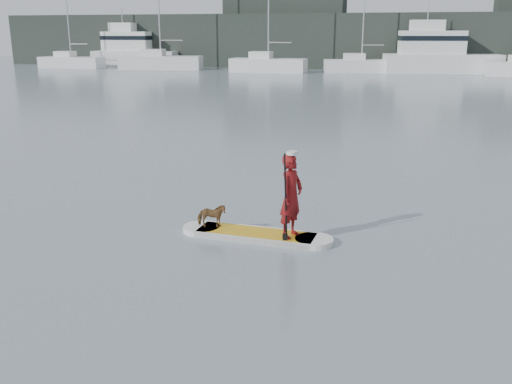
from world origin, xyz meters
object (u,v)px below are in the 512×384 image
(dog, at_px, (211,216))
(motor_yacht_a, at_px, (437,54))
(sailboat_a, at_px, (71,61))
(sailboat_d, at_px, (361,64))
(paddleboard, at_px, (256,235))
(paddler, at_px, (291,196))
(sailboat_c, at_px, (268,64))
(sailboat_b, at_px, (160,61))
(motor_yacht_b, at_px, (132,50))

(dog, xyz_separation_m, motor_yacht_a, (5.73, 51.04, 1.55))
(sailboat_a, height_order, sailboat_d, sailboat_d)
(paddleboard, relative_size, paddler, 1.92)
(sailboat_a, bearing_deg, sailboat_c, -3.80)
(sailboat_d, bearing_deg, motor_yacht_a, -2.32)
(paddler, relative_size, sailboat_a, 0.16)
(sailboat_b, relative_size, motor_yacht_b, 1.29)
(sailboat_b, height_order, motor_yacht_a, sailboat_b)
(sailboat_a, bearing_deg, sailboat_b, 0.01)
(dog, distance_m, sailboat_a, 58.98)
(dog, height_order, motor_yacht_a, motor_yacht_a)
(dog, bearing_deg, sailboat_b, 10.21)
(dog, xyz_separation_m, motor_yacht_b, (-28.94, 52.27, 1.49))
(sailboat_c, relative_size, motor_yacht_b, 1.08)
(paddleboard, bearing_deg, dog, 180.00)
(paddleboard, relative_size, sailboat_c, 0.30)
(sailboat_d, bearing_deg, dog, -99.25)
(paddleboard, bearing_deg, sailboat_b, 119.12)
(sailboat_b, xyz_separation_m, motor_yacht_b, (-5.41, 3.96, 0.95))
(dog, height_order, sailboat_a, sailboat_a)
(paddler, relative_size, dog, 2.79)
(sailboat_c, bearing_deg, sailboat_d, 15.49)
(dog, bearing_deg, paddleboard, -107.97)
(paddler, height_order, sailboat_a, sailboat_a)
(paddleboard, distance_m, dog, 1.06)
(sailboat_c, bearing_deg, paddler, -74.98)
(sailboat_b, bearing_deg, paddler, -71.97)
(dog, bearing_deg, sailboat_c, -2.65)
(motor_yacht_a, bearing_deg, sailboat_c, -178.41)
(paddler, xyz_separation_m, dog, (-1.76, 0.07, -0.60))
(motor_yacht_a, bearing_deg, dog, -107.45)
(paddler, relative_size, motor_yacht_b, 0.17)
(sailboat_d, bearing_deg, sailboat_b, 172.84)
(dog, distance_m, sailboat_b, 53.74)
(paddler, height_order, dog, paddler)
(sailboat_a, xyz_separation_m, sailboat_b, (10.97, 0.48, 0.18))
(sailboat_c, bearing_deg, sailboat_b, 175.27)
(paddleboard, bearing_deg, sailboat_c, 106.46)
(dog, relative_size, sailboat_b, 0.05)
(dog, distance_m, motor_yacht_b, 59.77)
(sailboat_a, height_order, motor_yacht_a, sailboat_a)
(sailboat_a, bearing_deg, dog, -56.68)
(sailboat_c, bearing_deg, motor_yacht_a, 12.57)
(sailboat_c, height_order, sailboat_d, sailboat_d)
(sailboat_b, xyz_separation_m, sailboat_d, (21.78, 1.56, -0.12))
(sailboat_a, bearing_deg, motor_yacht_a, 2.09)
(dog, bearing_deg, sailboat_d, -13.75)
(sailboat_b, height_order, sailboat_c, sailboat_b)
(sailboat_a, xyz_separation_m, sailboat_d, (32.75, 2.04, 0.06))
(motor_yacht_b, bearing_deg, sailboat_d, -9.56)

